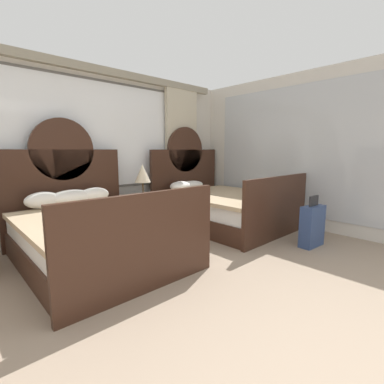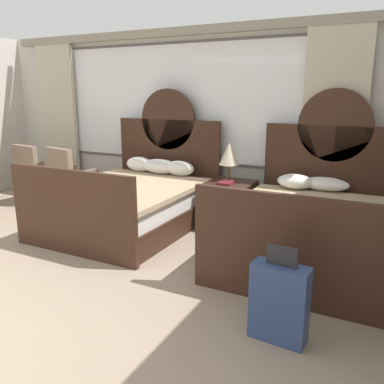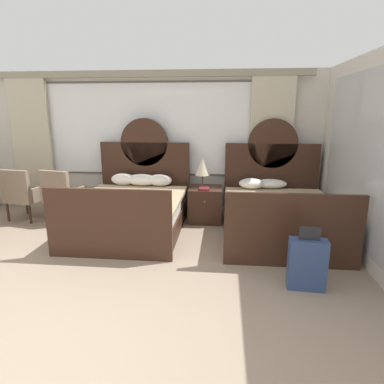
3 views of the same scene
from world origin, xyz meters
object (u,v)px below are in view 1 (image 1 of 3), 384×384
bed_near_window (95,231)px  suitcase_on_floor (312,226)px  nightstand_between_beds (149,213)px  book_on_nightstand (152,195)px  bed_near_mirror (222,206)px  table_lamp_on_nightstand (143,174)px

bed_near_window → suitcase_on_floor: (2.47, -1.65, -0.06)m
nightstand_between_beds → book_on_nightstand: size_ratio=2.38×
bed_near_window → bed_near_mirror: 2.39m
table_lamp_on_nightstand → book_on_nightstand: bearing=-76.6°
table_lamp_on_nightstand → book_on_nightstand: size_ratio=1.99×
bed_near_window → suitcase_on_floor: bearing=-33.7°
bed_near_window → nightstand_between_beds: bed_near_window is taller
bed_near_window → nightstand_between_beds: 1.33m
book_on_nightstand → suitcase_on_floor: size_ratio=0.35×
bed_near_window → suitcase_on_floor: size_ratio=2.97×
bed_near_window → nightstand_between_beds: (1.20, 0.58, -0.05)m
table_lamp_on_nightstand → book_on_nightstand: (0.05, -0.19, -0.34)m
bed_near_mirror → nightstand_between_beds: bearing=153.6°
nightstand_between_beds → table_lamp_on_nightstand: size_ratio=1.19×
bed_near_mirror → suitcase_on_floor: 1.64m
bed_near_mirror → book_on_nightstand: bearing=158.6°
table_lamp_on_nightstand → suitcase_on_floor: (1.33, -2.30, -0.68)m
suitcase_on_floor → nightstand_between_beds: bearing=119.6°
table_lamp_on_nightstand → suitcase_on_floor: bearing=-60.0°
nightstand_between_beds → book_on_nightstand: bearing=-98.2°
bed_near_window → bed_near_mirror: size_ratio=1.00×
nightstand_between_beds → table_lamp_on_nightstand: bearing=131.1°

